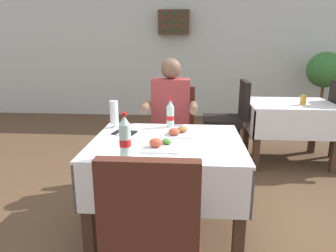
{
  "coord_description": "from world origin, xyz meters",
  "views": [
    {
      "loc": [
        0.27,
        -1.96,
        1.41
      ],
      "look_at": [
        0.12,
        0.23,
        0.8
      ],
      "focal_mm": 32.74,
      "sensor_mm": 36.0,
      "label": 1
    }
  ],
  "objects_px": {
    "background_table_tumbler": "(303,100)",
    "wall_bottle_rack": "(174,22)",
    "cola_bottle_primary": "(125,138)",
    "plate_far_diner": "(177,132)",
    "background_dining_table": "(289,118)",
    "cola_bottle_secondary": "(170,114)",
    "main_dining_table": "(167,162)",
    "chair_near_camera_side": "(153,230)",
    "napkin_cutlery_set": "(125,133)",
    "seated_diner_far": "(171,117)",
    "background_chair_left": "(230,116)",
    "plate_near_camera": "(161,145)",
    "potted_plant_corner": "(324,75)",
    "chair_far_diner_seat": "(173,130)",
    "beer_glass_left": "(114,114)"
  },
  "relations": [
    {
      "from": "cola_bottle_primary",
      "to": "plate_far_diner",
      "type": "bearing_deg",
      "value": 59.29
    },
    {
      "from": "main_dining_table",
      "to": "cola_bottle_secondary",
      "type": "relative_size",
      "value": 4.41
    },
    {
      "from": "chair_near_camera_side",
      "to": "background_dining_table",
      "type": "distance_m",
      "value": 2.71
    },
    {
      "from": "seated_diner_far",
      "to": "background_dining_table",
      "type": "relative_size",
      "value": 1.3
    },
    {
      "from": "background_dining_table",
      "to": "wall_bottle_rack",
      "type": "height_order",
      "value": "wall_bottle_rack"
    },
    {
      "from": "chair_near_camera_side",
      "to": "background_table_tumbler",
      "type": "height_order",
      "value": "chair_near_camera_side"
    },
    {
      "from": "beer_glass_left",
      "to": "cola_bottle_secondary",
      "type": "bearing_deg",
      "value": 6.61
    },
    {
      "from": "main_dining_table",
      "to": "chair_near_camera_side",
      "type": "bearing_deg",
      "value": -90.0
    },
    {
      "from": "background_chair_left",
      "to": "wall_bottle_rack",
      "type": "xyz_separation_m",
      "value": [
        -0.79,
        2.17,
        1.19
      ]
    },
    {
      "from": "cola_bottle_secondary",
      "to": "wall_bottle_rack",
      "type": "height_order",
      "value": "wall_bottle_rack"
    },
    {
      "from": "background_chair_left",
      "to": "chair_far_diner_seat",
      "type": "bearing_deg",
      "value": -133.77
    },
    {
      "from": "plate_near_camera",
      "to": "background_chair_left",
      "type": "relative_size",
      "value": 0.25
    },
    {
      "from": "chair_far_diner_seat",
      "to": "cola_bottle_secondary",
      "type": "height_order",
      "value": "chair_far_diner_seat"
    },
    {
      "from": "napkin_cutlery_set",
      "to": "cola_bottle_primary",
      "type": "bearing_deg",
      "value": -77.22
    },
    {
      "from": "background_chair_left",
      "to": "wall_bottle_rack",
      "type": "distance_m",
      "value": 2.6
    },
    {
      "from": "plate_near_camera",
      "to": "cola_bottle_secondary",
      "type": "height_order",
      "value": "cola_bottle_secondary"
    },
    {
      "from": "background_chair_left",
      "to": "potted_plant_corner",
      "type": "xyz_separation_m",
      "value": [
        1.78,
        1.79,
        0.31
      ]
    },
    {
      "from": "plate_far_diner",
      "to": "cola_bottle_primary",
      "type": "relative_size",
      "value": 0.81
    },
    {
      "from": "potted_plant_corner",
      "to": "wall_bottle_rack",
      "type": "relative_size",
      "value": 2.23
    },
    {
      "from": "cola_bottle_primary",
      "to": "background_table_tumbler",
      "type": "xyz_separation_m",
      "value": [
        1.66,
        1.74,
        -0.07
      ]
    },
    {
      "from": "background_table_tumbler",
      "to": "wall_bottle_rack",
      "type": "height_order",
      "value": "wall_bottle_rack"
    },
    {
      "from": "cola_bottle_primary",
      "to": "background_dining_table",
      "type": "distance_m",
      "value": 2.45
    },
    {
      "from": "chair_near_camera_side",
      "to": "potted_plant_corner",
      "type": "relative_size",
      "value": 0.78
    },
    {
      "from": "beer_glass_left",
      "to": "cola_bottle_primary",
      "type": "distance_m",
      "value": 0.7
    },
    {
      "from": "cola_bottle_secondary",
      "to": "background_table_tumbler",
      "type": "xyz_separation_m",
      "value": [
        1.43,
        1.03,
        -0.05
      ]
    },
    {
      "from": "chair_far_diner_seat",
      "to": "napkin_cutlery_set",
      "type": "relative_size",
      "value": 4.94
    },
    {
      "from": "chair_near_camera_side",
      "to": "background_chair_left",
      "type": "bearing_deg",
      "value": 74.85
    },
    {
      "from": "seated_diner_far",
      "to": "cola_bottle_primary",
      "type": "bearing_deg",
      "value": -100.83
    },
    {
      "from": "plate_far_diner",
      "to": "background_table_tumbler",
      "type": "xyz_separation_m",
      "value": [
        1.36,
        1.25,
        0.03
      ]
    },
    {
      "from": "seated_diner_far",
      "to": "background_chair_left",
      "type": "height_order",
      "value": "seated_diner_far"
    },
    {
      "from": "seated_diner_far",
      "to": "main_dining_table",
      "type": "bearing_deg",
      "value": -88.29
    },
    {
      "from": "plate_near_camera",
      "to": "potted_plant_corner",
      "type": "xyz_separation_m",
      "value": [
        2.45,
        3.47,
        0.12
      ]
    },
    {
      "from": "beer_glass_left",
      "to": "background_chair_left",
      "type": "relative_size",
      "value": 0.23
    },
    {
      "from": "background_dining_table",
      "to": "main_dining_table",
      "type": "bearing_deg",
      "value": -131.38
    },
    {
      "from": "beer_glass_left",
      "to": "cola_bottle_primary",
      "type": "xyz_separation_m",
      "value": [
        0.23,
        -0.66,
        0.01
      ]
    },
    {
      "from": "beer_glass_left",
      "to": "background_table_tumbler",
      "type": "relative_size",
      "value": 2.04
    },
    {
      "from": "background_dining_table",
      "to": "potted_plant_corner",
      "type": "xyz_separation_m",
      "value": [
        1.09,
        1.79,
        0.32
      ]
    },
    {
      "from": "background_chair_left",
      "to": "seated_diner_far",
      "type": "bearing_deg",
      "value": -130.42
    },
    {
      "from": "main_dining_table",
      "to": "plate_far_diner",
      "type": "xyz_separation_m",
      "value": [
        0.06,
        0.15,
        0.19
      ]
    },
    {
      "from": "plate_far_diner",
      "to": "beer_glass_left",
      "type": "height_order",
      "value": "beer_glass_left"
    },
    {
      "from": "main_dining_table",
      "to": "plate_near_camera",
      "type": "bearing_deg",
      "value": -100.91
    },
    {
      "from": "chair_far_diner_seat",
      "to": "seated_diner_far",
      "type": "height_order",
      "value": "seated_diner_far"
    },
    {
      "from": "napkin_cutlery_set",
      "to": "wall_bottle_rack",
      "type": "height_order",
      "value": "wall_bottle_rack"
    },
    {
      "from": "main_dining_table",
      "to": "potted_plant_corner",
      "type": "height_order",
      "value": "potted_plant_corner"
    },
    {
      "from": "background_dining_table",
      "to": "background_chair_left",
      "type": "relative_size",
      "value": 1.0
    },
    {
      "from": "background_dining_table",
      "to": "potted_plant_corner",
      "type": "distance_m",
      "value": 2.12
    },
    {
      "from": "cola_bottle_secondary",
      "to": "potted_plant_corner",
      "type": "relative_size",
      "value": 0.2
    },
    {
      "from": "napkin_cutlery_set",
      "to": "background_chair_left",
      "type": "height_order",
      "value": "background_chair_left"
    },
    {
      "from": "plate_near_camera",
      "to": "plate_far_diner",
      "type": "xyz_separation_m",
      "value": [
        0.09,
        0.31,
        0.0
      ]
    },
    {
      "from": "cola_bottle_secondary",
      "to": "beer_glass_left",
      "type": "bearing_deg",
      "value": -173.39
    }
  ]
}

